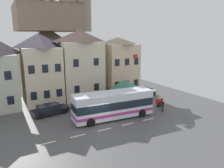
# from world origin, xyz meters

# --- Properties ---
(ground_plane) EXTENTS (40.00, 60.00, 0.07)m
(ground_plane) POSITION_xyz_m (0.00, -0.00, -0.03)
(ground_plane) COLOR #505051
(townhouse_02) EXTENTS (5.20, 6.74, 10.30)m
(townhouse_02) POSITION_xyz_m (-3.79, 12.34, 5.15)
(townhouse_02) COLOR beige
(townhouse_02) RESTS_ON ground_plane
(townhouse_03) EXTENTS (6.40, 5.09, 10.85)m
(townhouse_03) POSITION_xyz_m (2.20, 11.52, 5.42)
(townhouse_03) COLOR beige
(townhouse_03) RESTS_ON ground_plane
(townhouse_04) EXTENTS (5.62, 6.03, 9.73)m
(townhouse_04) POSITION_xyz_m (9.38, 11.98, 4.86)
(townhouse_04) COLOR beige
(townhouse_04) RESTS_ON ground_plane
(hilltop_castle) EXTENTS (35.19, 35.19, 18.16)m
(hilltop_castle) POSITION_xyz_m (1.74, 31.95, 6.68)
(hilltop_castle) COLOR #706957
(hilltop_castle) RESTS_ON ground_plane
(transit_bus) EXTENTS (10.08, 3.24, 3.28)m
(transit_bus) POSITION_xyz_m (2.49, 1.28, 1.65)
(transit_bus) COLOR white
(transit_bus) RESTS_ON ground_plane
(bus_shelter) EXTENTS (3.60, 3.60, 3.65)m
(bus_shelter) POSITION_xyz_m (6.60, 5.37, 3.00)
(bus_shelter) COLOR #473D33
(bus_shelter) RESTS_ON ground_plane
(parked_car_00) EXTENTS (4.75, 2.52, 1.31)m
(parked_car_00) POSITION_xyz_m (-4.07, 6.35, 0.64)
(parked_car_00) COLOR black
(parked_car_00) RESTS_ON ground_plane
(parked_car_02) EXTENTS (3.98, 2.14, 1.37)m
(parked_car_02) POSITION_xyz_m (7.33, 7.26, 0.67)
(parked_car_02) COLOR slate
(parked_car_02) RESTS_ON ground_plane
(parked_car_03) EXTENTS (4.39, 2.30, 1.30)m
(parked_car_03) POSITION_xyz_m (11.95, 7.34, 0.64)
(parked_car_03) COLOR silver
(parked_car_03) RESTS_ON ground_plane
(pedestrian_00) EXTENTS (0.34, 0.34, 1.61)m
(pedestrian_00) POSITION_xyz_m (10.10, 1.03, 0.93)
(pedestrian_00) COLOR #2D2D38
(pedestrian_00) RESTS_ON ground_plane
(pedestrian_01) EXTENTS (0.31, 0.29, 1.66)m
(pedestrian_01) POSITION_xyz_m (9.26, -0.06, 0.93)
(pedestrian_01) COLOR #38332D
(pedestrian_01) RESTS_ON ground_plane
(public_bench) EXTENTS (1.45, 0.48, 0.87)m
(public_bench) POSITION_xyz_m (5.80, 7.23, 0.47)
(public_bench) COLOR #33473D
(public_bench) RESTS_ON ground_plane
(flagpole) EXTENTS (0.95, 0.10, 7.31)m
(flagpole) POSITION_xyz_m (8.17, 5.57, 4.22)
(flagpole) COLOR silver
(flagpole) RESTS_ON ground_plane
(harbour_buoy) EXTENTS (0.96, 0.96, 1.21)m
(harbour_buoy) POSITION_xyz_m (10.32, 1.90, 0.68)
(harbour_buoy) COLOR black
(harbour_buoy) RESTS_ON ground_plane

